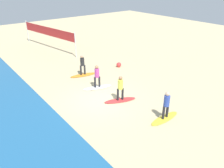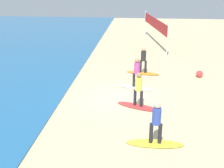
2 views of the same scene
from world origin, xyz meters
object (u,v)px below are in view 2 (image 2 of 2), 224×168
object	(u,v)px
surfboard_yellow	(155,144)
surfer_orange	(143,58)
surfer_white	(137,71)
surfboard_orange	(143,73)
volleyball_net	(155,24)
surfboard_white	(136,88)
surfboard_red	(138,106)
surfer_red	(139,87)
beach_ball	(199,74)
surfer_yellow	(156,120)

from	to	relation	value
surfboard_yellow	surfer_orange	bearing A→B (deg)	-87.48
surfer_white	surfer_orange	bearing A→B (deg)	-8.42
surfer_white	surfboard_orange	distance (m)	2.77
surfboard_orange	volleyball_net	distance (m)	8.99
surfboard_white	surfboard_orange	distance (m)	2.58
surfboard_red	surfer_red	bearing A→B (deg)	-159.02
surfboard_yellow	volleyball_net	distance (m)	16.90
surfboard_red	surfboard_orange	distance (m)	4.96
surfboard_yellow	surfboard_orange	bearing A→B (deg)	-87.48
surfboard_white	beach_ball	bearing A→B (deg)	-132.56
surfer_yellow	surfboard_yellow	bearing A→B (deg)	0.00
surfboard_white	beach_ball	size ratio (longest dim) A/B	5.04
surfboard_yellow	surfer_orange	world-z (taller)	surfer_orange
surfboard_yellow	surfboard_white	world-z (taller)	same
surfboard_orange	surfer_orange	bearing A→B (deg)	0.00
surfboard_white	volleyball_net	bearing A→B (deg)	-79.89
surfboard_orange	volleyball_net	xyz separation A→B (m)	(8.75, -1.09, 1.74)
surfboard_white	surfer_orange	world-z (taller)	surfer_orange
beach_ball	surfboard_yellow	bearing A→B (deg)	158.10
surfer_yellow	surfboard_white	world-z (taller)	surfer_yellow
surfboard_red	beach_ball	xyz separation A→B (m)	(4.62, -3.75, 0.16)
surfboard_red	beach_ball	size ratio (longest dim) A/B	5.04
surfboard_yellow	surfboard_red	world-z (taller)	same
surfboard_red	surfer_orange	bearing A→B (deg)	-72.20
surfboard_yellow	surfer_red	distance (m)	3.32
surfer_yellow	surfboard_orange	bearing A→B (deg)	2.68
surfboard_red	volleyball_net	xyz separation A→B (m)	(13.70, -1.37, 1.74)
surfer_white	surfer_orange	xyz separation A→B (m)	(2.55, -0.38, 0.00)
surfboard_yellow	surfboard_red	bearing A→B (deg)	-78.26
surfboard_yellow	surfboard_red	distance (m)	3.17
surfboard_yellow	surfboard_white	size ratio (longest dim) A/B	1.00
volleyball_net	beach_ball	size ratio (longest dim) A/B	21.52
surfer_red	volleyball_net	distance (m)	13.79
surfboard_white	surfer_white	bearing A→B (deg)	-27.47
beach_ball	surfboard_white	bearing A→B (deg)	119.91
surfboard_orange	beach_ball	bearing A→B (deg)	-172.53
surfer_red	surfer_yellow	bearing A→B (deg)	-168.10
surfboard_red	beach_ball	distance (m)	5.95
surfer_orange	surfboard_red	bearing A→B (deg)	176.82
surfboard_red	surfer_orange	xyz separation A→B (m)	(4.95, -0.28, 0.99)
surfer_white	surfboard_red	bearing A→B (deg)	-177.55
surfer_white	surfer_orange	distance (m)	2.58
surfer_yellow	surfboard_white	size ratio (longest dim) A/B	0.78
surfer_orange	volleyball_net	xyz separation A→B (m)	(8.75, -1.09, 0.75)
surfer_orange	beach_ball	bearing A→B (deg)	-95.52
surfer_yellow	surfboard_orange	size ratio (longest dim) A/B	0.78
surfboard_yellow	surfboard_orange	xyz separation A→B (m)	(8.05, 0.38, 0.00)
beach_ball	surfer_orange	bearing A→B (deg)	84.48
surfboard_orange	beach_ball	xyz separation A→B (m)	(-0.34, -3.48, 0.16)
surfboard_yellow	surfboard_orange	distance (m)	8.06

